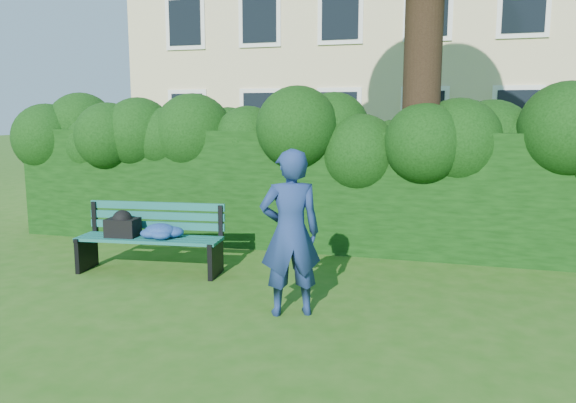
# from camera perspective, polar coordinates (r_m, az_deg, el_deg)

# --- Properties ---
(ground) EXTENTS (80.00, 80.00, 0.00)m
(ground) POSITION_cam_1_polar(r_m,az_deg,el_deg) (6.79, -1.43, -8.70)
(ground) COLOR #275A14
(ground) RESTS_ON ground
(hedge) EXTENTS (10.00, 1.00, 1.80)m
(hedge) POSITION_cam_1_polar(r_m,az_deg,el_deg) (8.68, 2.96, 1.24)
(hedge) COLOR black
(hedge) RESTS_ON ground
(park_bench) EXTENTS (1.93, 0.76, 0.89)m
(park_bench) POSITION_cam_1_polar(r_m,az_deg,el_deg) (7.55, -14.03, -3.24)
(park_bench) COLOR #11564F
(park_bench) RESTS_ON ground
(man_reading) EXTENTS (0.74, 0.64, 1.71)m
(man_reading) POSITION_cam_1_polar(r_m,az_deg,el_deg) (5.71, 0.24, -3.21)
(man_reading) COLOR navy
(man_reading) RESTS_ON ground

